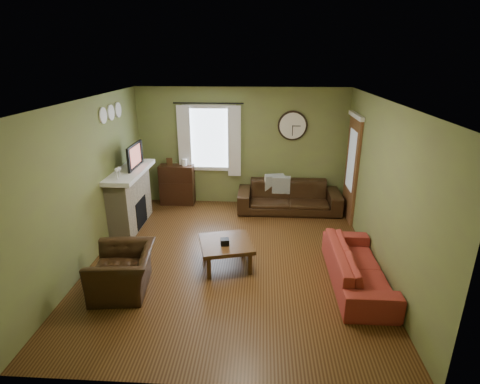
# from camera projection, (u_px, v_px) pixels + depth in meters

# --- Properties ---
(floor) EXTENTS (4.60, 5.20, 0.00)m
(floor) POSITION_uv_depth(u_px,v_px,m) (233.00, 258.00, 6.30)
(floor) COLOR #4D2E14
(floor) RESTS_ON ground
(ceiling) EXTENTS (4.60, 5.20, 0.00)m
(ceiling) POSITION_uv_depth(u_px,v_px,m) (231.00, 101.00, 5.41)
(ceiling) COLOR white
(ceiling) RESTS_ON ground
(wall_left) EXTENTS (0.00, 5.20, 2.60)m
(wall_left) POSITION_uv_depth(u_px,v_px,m) (89.00, 183.00, 5.99)
(wall_left) COLOR olive
(wall_left) RESTS_ON ground
(wall_right) EXTENTS (0.00, 5.20, 2.60)m
(wall_right) POSITION_uv_depth(u_px,v_px,m) (382.00, 189.00, 5.72)
(wall_right) COLOR olive
(wall_right) RESTS_ON ground
(wall_back) EXTENTS (4.60, 0.00, 2.60)m
(wall_back) POSITION_uv_depth(u_px,v_px,m) (242.00, 147.00, 8.29)
(wall_back) COLOR olive
(wall_back) RESTS_ON ground
(wall_front) EXTENTS (4.60, 0.00, 2.60)m
(wall_front) POSITION_uv_depth(u_px,v_px,m) (209.00, 279.00, 3.42)
(wall_front) COLOR olive
(wall_front) RESTS_ON ground
(fireplace) EXTENTS (0.40, 1.40, 1.10)m
(fireplace) POSITION_uv_depth(u_px,v_px,m) (130.00, 200.00, 7.31)
(fireplace) COLOR tan
(fireplace) RESTS_ON floor
(firebox) EXTENTS (0.04, 0.60, 0.55)m
(firebox) POSITION_uv_depth(u_px,v_px,m) (141.00, 212.00, 7.39)
(firebox) COLOR black
(firebox) RESTS_ON fireplace
(mantel) EXTENTS (0.58, 1.60, 0.08)m
(mantel) POSITION_uv_depth(u_px,v_px,m) (129.00, 172.00, 7.11)
(mantel) COLOR white
(mantel) RESTS_ON fireplace
(tv) EXTENTS (0.08, 0.60, 0.35)m
(tv) POSITION_uv_depth(u_px,v_px,m) (131.00, 159.00, 7.17)
(tv) COLOR black
(tv) RESTS_ON mantel
(tv_screen) EXTENTS (0.02, 0.62, 0.36)m
(tv_screen) POSITION_uv_depth(u_px,v_px,m) (135.00, 156.00, 7.15)
(tv_screen) COLOR #994C3F
(tv_screen) RESTS_ON mantel
(medallion_left) EXTENTS (0.28, 0.28, 0.03)m
(medallion_left) POSITION_uv_depth(u_px,v_px,m) (103.00, 115.00, 6.41)
(medallion_left) COLOR white
(medallion_left) RESTS_ON wall_left
(medallion_mid) EXTENTS (0.28, 0.28, 0.03)m
(medallion_mid) POSITION_uv_depth(u_px,v_px,m) (111.00, 113.00, 6.74)
(medallion_mid) COLOR white
(medallion_mid) RESTS_ON wall_left
(medallion_right) EXTENTS (0.28, 0.28, 0.03)m
(medallion_right) POSITION_uv_depth(u_px,v_px,m) (118.00, 110.00, 7.06)
(medallion_right) COLOR white
(medallion_right) RESTS_ON wall_left
(window_pane) EXTENTS (1.00, 0.02, 1.30)m
(window_pane) POSITION_uv_depth(u_px,v_px,m) (210.00, 138.00, 8.24)
(window_pane) COLOR silver
(window_pane) RESTS_ON wall_back
(curtain_rod) EXTENTS (0.03, 0.03, 1.50)m
(curtain_rod) POSITION_uv_depth(u_px,v_px,m) (208.00, 103.00, 7.89)
(curtain_rod) COLOR black
(curtain_rod) RESTS_ON wall_back
(curtain_left) EXTENTS (0.28, 0.04, 1.55)m
(curtain_left) POSITION_uv_depth(u_px,v_px,m) (184.00, 141.00, 8.20)
(curtain_left) COLOR white
(curtain_left) RESTS_ON wall_back
(curtain_right) EXTENTS (0.28, 0.04, 1.55)m
(curtain_right) POSITION_uv_depth(u_px,v_px,m) (234.00, 142.00, 8.14)
(curtain_right) COLOR white
(curtain_right) RESTS_ON wall_back
(wall_clock) EXTENTS (0.64, 0.06, 0.64)m
(wall_clock) POSITION_uv_depth(u_px,v_px,m) (293.00, 126.00, 8.01)
(wall_clock) COLOR white
(wall_clock) RESTS_ON wall_back
(door) EXTENTS (0.05, 0.90, 2.10)m
(door) POSITION_uv_depth(u_px,v_px,m) (352.00, 170.00, 7.55)
(door) COLOR brown
(door) RESTS_ON floor
(bookshelf) EXTENTS (0.77, 0.33, 0.91)m
(bookshelf) POSITION_uv_depth(u_px,v_px,m) (177.00, 185.00, 8.49)
(bookshelf) COLOR black
(bookshelf) RESTS_ON floor
(book) EXTENTS (0.19, 0.23, 0.02)m
(book) POSITION_uv_depth(u_px,v_px,m) (175.00, 160.00, 8.58)
(book) COLOR #442A13
(book) RESTS_ON bookshelf
(sofa_brown) EXTENTS (2.20, 0.86, 0.64)m
(sofa_brown) POSITION_uv_depth(u_px,v_px,m) (289.00, 197.00, 8.15)
(sofa_brown) COLOR black
(sofa_brown) RESTS_ON floor
(pillow_left) EXTENTS (0.40, 0.14, 0.39)m
(pillow_left) POSITION_uv_depth(u_px,v_px,m) (281.00, 185.00, 8.20)
(pillow_left) COLOR #9AA3A3
(pillow_left) RESTS_ON sofa_brown
(pillow_right) EXTENTS (0.45, 0.23, 0.43)m
(pillow_right) POSITION_uv_depth(u_px,v_px,m) (274.00, 183.00, 8.28)
(pillow_right) COLOR #9AA3A3
(pillow_right) RESTS_ON sofa_brown
(sofa_red) EXTENTS (0.75, 1.91, 0.56)m
(sofa_red) POSITION_uv_depth(u_px,v_px,m) (358.00, 267.00, 5.53)
(sofa_red) COLOR maroon
(sofa_red) RESTS_ON floor
(armchair) EXTENTS (0.96, 1.06, 0.63)m
(armchair) POSITION_uv_depth(u_px,v_px,m) (123.00, 271.00, 5.36)
(armchair) COLOR black
(armchair) RESTS_ON floor
(coffee_table) EXTENTS (0.97, 0.97, 0.43)m
(coffee_table) POSITION_uv_depth(u_px,v_px,m) (226.00, 254.00, 6.02)
(coffee_table) COLOR #442A13
(coffee_table) RESTS_ON floor
(tissue_box) EXTENTS (0.15, 0.15, 0.10)m
(tissue_box) POSITION_uv_depth(u_px,v_px,m) (225.00, 246.00, 5.88)
(tissue_box) COLOR black
(tissue_box) RESTS_ON coffee_table
(wine_glass_a) EXTENTS (0.07, 0.07, 0.21)m
(wine_glass_a) POSITION_uv_depth(u_px,v_px,m) (117.00, 174.00, 6.49)
(wine_glass_a) COLOR white
(wine_glass_a) RESTS_ON mantel
(wine_glass_b) EXTENTS (0.07, 0.07, 0.20)m
(wine_glass_b) POSITION_uv_depth(u_px,v_px,m) (119.00, 172.00, 6.60)
(wine_glass_b) COLOR white
(wine_glass_b) RESTS_ON mantel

